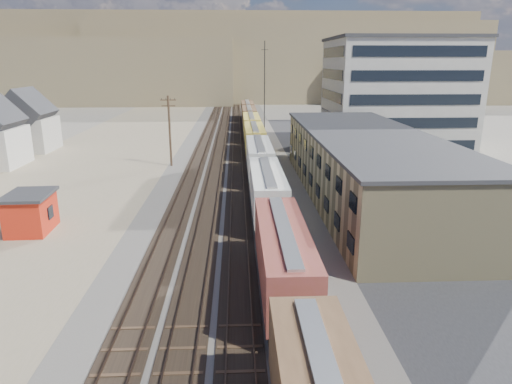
{
  "coord_description": "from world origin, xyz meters",
  "views": [
    {
      "loc": [
        0.95,
        -22.77,
        14.58
      ],
      "look_at": [
        2.67,
        17.49,
        3.0
      ],
      "focal_mm": 32.0,
      "sensor_mm": 36.0,
      "label": 1
    }
  ],
  "objects_px": {
    "maintenance_shed": "(31,212)",
    "parked_car_blue": "(432,166)",
    "utility_pole_north": "(170,129)",
    "freight_train": "(257,147)"
  },
  "relations": [
    {
      "from": "maintenance_shed",
      "to": "parked_car_blue",
      "type": "bearing_deg",
      "value": 25.16
    },
    {
      "from": "utility_pole_north",
      "to": "parked_car_blue",
      "type": "distance_m",
      "value": 36.81
    },
    {
      "from": "freight_train",
      "to": "maintenance_shed",
      "type": "xyz_separation_m",
      "value": [
        -21.06,
        -25.63,
        -0.99
      ]
    },
    {
      "from": "maintenance_shed",
      "to": "parked_car_blue",
      "type": "distance_m",
      "value": 49.71
    },
    {
      "from": "freight_train",
      "to": "utility_pole_north",
      "type": "relative_size",
      "value": 11.97
    },
    {
      "from": "freight_train",
      "to": "utility_pole_north",
      "type": "distance_m",
      "value": 12.56
    },
    {
      "from": "maintenance_shed",
      "to": "parked_car_blue",
      "type": "relative_size",
      "value": 0.86
    },
    {
      "from": "freight_train",
      "to": "parked_car_blue",
      "type": "distance_m",
      "value": 24.42
    },
    {
      "from": "maintenance_shed",
      "to": "parked_car_blue",
      "type": "xyz_separation_m",
      "value": [
        44.98,
        21.13,
        -1.01
      ]
    },
    {
      "from": "freight_train",
      "to": "parked_car_blue",
      "type": "bearing_deg",
      "value": -10.65
    }
  ]
}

